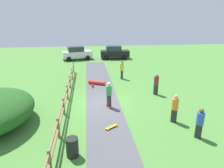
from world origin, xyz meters
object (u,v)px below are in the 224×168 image
(trash_bin, at_px, (72,147))
(bystander_yellow, at_px, (122,69))
(bystander_blue, at_px, (200,122))
(skater_fallen, at_px, (96,83))
(bystander_orange, at_px, (175,107))
(bystander_maroon, at_px, (156,83))
(skater_riding, at_px, (109,93))
(parked_car_black, at_px, (114,52))
(skateboard_loose, at_px, (111,127))
(parked_car_white, at_px, (77,53))

(trash_bin, bearing_deg, bystander_yellow, 69.90)
(bystander_blue, bearing_deg, bystander_yellow, 101.52)
(skater_fallen, height_order, bystander_orange, bystander_orange)
(bystander_maroon, height_order, bystander_orange, bystander_maroon)
(skater_fallen, xyz_separation_m, bystander_maroon, (4.63, -2.95, 0.76))
(skater_fallen, bearing_deg, trash_bin, -98.88)
(skater_riding, xyz_separation_m, bystander_maroon, (3.99, 1.96, -0.06))
(bystander_yellow, bearing_deg, bystander_orange, -79.89)
(parked_car_black, bearing_deg, skater_riding, -98.88)
(trash_bin, distance_m, parked_car_black, 22.18)
(trash_bin, relative_size, bystander_blue, 0.54)
(skater_riding, bearing_deg, bystander_yellow, 72.93)
(skater_fallen, xyz_separation_m, bystander_blue, (4.83, -9.11, 0.71))
(bystander_maroon, distance_m, bystander_orange, 4.46)
(trash_bin, bearing_deg, skater_fallen, 81.12)
(skateboard_loose, bearing_deg, skater_riding, 86.47)
(bystander_yellow, bearing_deg, trash_bin, -110.10)
(trash_bin, distance_m, bystander_maroon, 9.23)
(bystander_blue, bearing_deg, skateboard_loose, 161.73)
(skateboard_loose, xyz_separation_m, bystander_orange, (3.78, 0.28, 0.87))
(skateboard_loose, height_order, bystander_orange, bystander_orange)
(trash_bin, xyz_separation_m, skater_riding, (2.17, 4.89, 0.57))
(skateboard_loose, distance_m, bystander_yellow, 9.58)
(bystander_blue, distance_m, parked_car_white, 22.12)
(bystander_yellow, relative_size, bystander_orange, 1.07)
(trash_bin, height_order, bystander_maroon, bystander_maroon)
(parked_car_black, bearing_deg, trash_bin, -102.48)
(skater_riding, distance_m, bystander_maroon, 4.44)
(bystander_orange, bearing_deg, bystander_blue, -71.36)
(bystander_blue, bearing_deg, trash_bin, -173.87)
(parked_car_black, distance_m, parked_car_white, 5.53)
(trash_bin, xyz_separation_m, skateboard_loose, (2.00, 2.12, -0.36))
(trash_bin, xyz_separation_m, bystander_yellow, (4.17, 11.40, 0.58))
(bystander_maroon, height_order, parked_car_white, parked_car_white)
(skater_riding, height_order, parked_car_white, parked_car_white)
(bystander_blue, height_order, bystander_orange, bystander_orange)
(parked_car_white, bearing_deg, skater_fallen, -79.13)
(parked_car_white, bearing_deg, skater_riding, -80.12)
(skater_riding, height_order, bystander_yellow, bystander_yellow)
(parked_car_white, bearing_deg, bystander_maroon, -64.97)
(skater_fallen, xyz_separation_m, parked_car_white, (-2.27, 11.84, 0.76))
(bystander_blue, bearing_deg, skater_riding, 134.85)
(skater_fallen, xyz_separation_m, skateboard_loose, (0.47, -7.68, -0.11))
(skater_riding, relative_size, bystander_blue, 1.08)
(bystander_yellow, relative_size, parked_car_white, 0.41)
(parked_car_black, bearing_deg, bystander_maroon, -84.70)
(trash_bin, relative_size, skater_fallen, 0.57)
(trash_bin, height_order, parked_car_white, parked_car_white)
(skateboard_loose, xyz_separation_m, parked_car_white, (-2.74, 19.51, 0.87))
(trash_bin, relative_size, bystander_maroon, 0.52)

